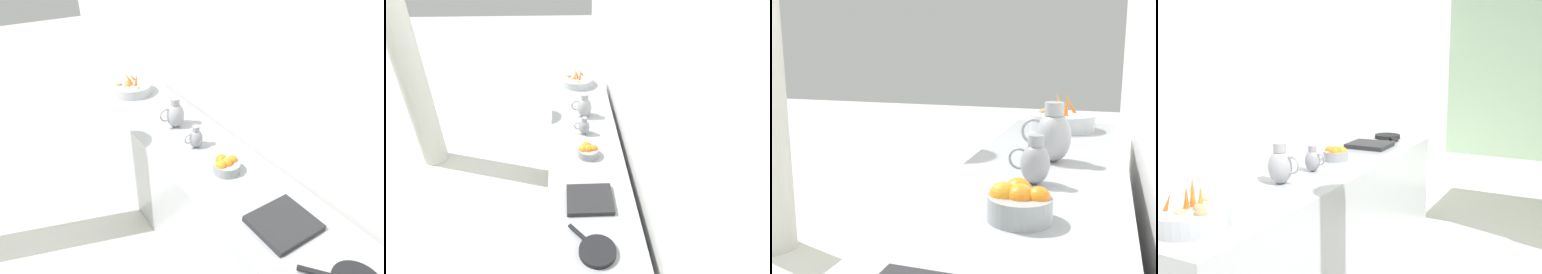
% 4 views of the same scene
% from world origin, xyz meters
% --- Properties ---
extents(tile_wall_left, '(0.10, 9.35, 3.00)m').
position_xyz_m(tile_wall_left, '(-1.95, 0.78, 1.50)').
color(tile_wall_left, white).
rests_on(tile_wall_left, ground_plane).
extents(prep_counter, '(0.66, 2.96, 0.88)m').
position_xyz_m(prep_counter, '(-1.51, 0.28, 0.44)').
color(prep_counter, '#9EA0A5').
rests_on(prep_counter, ground_plane).
extents(vegetable_colander, '(0.38, 0.38, 0.23)m').
position_xyz_m(vegetable_colander, '(-1.49, -0.92, 0.93)').
color(vegetable_colander, '#ADAFB5').
rests_on(vegetable_colander, prep_counter).
extents(orange_bowl, '(0.18, 0.18, 0.11)m').
position_xyz_m(orange_bowl, '(-1.52, 0.55, 0.93)').
color(orange_bowl, gray).
rests_on(orange_bowl, prep_counter).
extents(metal_pitcher_tall, '(0.21, 0.15, 0.25)m').
position_xyz_m(metal_pitcher_tall, '(-1.53, -0.15, 0.99)').
color(metal_pitcher_tall, '#939399').
rests_on(metal_pitcher_tall, prep_counter).
extents(metal_pitcher_short, '(0.15, 0.10, 0.18)m').
position_xyz_m(metal_pitcher_short, '(-1.51, 0.19, 0.96)').
color(metal_pitcher_short, gray).
rests_on(metal_pitcher_short, prep_counter).
extents(counter_sink_basin, '(0.34, 0.30, 0.04)m').
position_xyz_m(counter_sink_basin, '(-1.50, 1.11, 0.89)').
color(counter_sink_basin, '#232326').
rests_on(counter_sink_basin, prep_counter).
extents(skillet_on_counter, '(0.30, 0.33, 0.03)m').
position_xyz_m(skillet_on_counter, '(-1.51, 1.55, 0.89)').
color(skillet_on_counter, black).
rests_on(skillet_on_counter, prep_counter).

